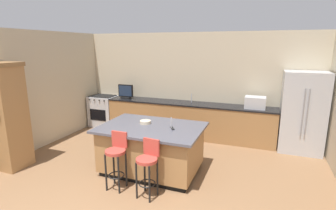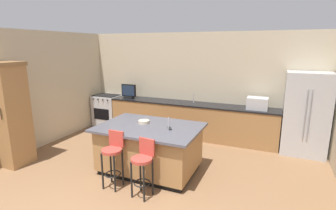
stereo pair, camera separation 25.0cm
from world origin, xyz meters
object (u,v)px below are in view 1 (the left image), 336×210
bar_stool_left (117,156)px  bar_stool_right (148,164)px  cabinet_tower (7,114)px  kitchen_island (152,148)px  tv_remote (172,128)px  range_oven (104,111)px  refrigerator (302,112)px  fruit_bowl (145,122)px  microwave (255,103)px  tv_monitor (126,92)px

bar_stool_left → bar_stool_right: bearing=-4.1°
bar_stool_left → cabinet_tower: bearing=-179.1°
kitchen_island → bar_stool_right: bearing=-69.9°
kitchen_island → tv_remote: size_ratio=11.35×
range_oven → cabinet_tower: 3.04m
kitchen_island → bar_stool_right: bar_stool_right is taller
refrigerator → cabinet_tower: (-5.49, -2.93, 0.17)m
kitchen_island → fruit_bowl: 0.52m
range_oven → microwave: 4.36m
cabinet_tower → microwave: 5.37m
bar_stool_left → fruit_bowl: bearing=82.7°
refrigerator → fruit_bowl: (-2.98, -1.98, 0.01)m
cabinet_tower → refrigerator: bearing=28.0°
fruit_bowl → cabinet_tower: bearing=-159.4°
tv_monitor → tv_remote: tv_monitor is taller
fruit_bowl → tv_remote: size_ratio=1.28×
tv_monitor → fruit_bowl: bearing=-51.9°
cabinet_tower → bar_stool_right: bearing=0.0°
fruit_bowl → tv_remote: fruit_bowl is taller
bar_stool_right → fruit_bowl: (-0.48, 0.94, 0.37)m
kitchen_island → microwave: 2.85m
kitchen_island → tv_monitor: 2.80m
tv_monitor → fruit_bowl: size_ratio=2.06×
kitchen_island → refrigerator: refrigerator is taller
range_oven → microwave: size_ratio=1.95×
tv_monitor → bar_stool_left: 3.26m
tv_monitor → bar_stool_left: size_ratio=0.46×
kitchen_island → fruit_bowl: bearing=146.1°
refrigerator → tv_monitor: size_ratio=4.10×
microwave → refrigerator: bearing=-2.8°
microwave → bar_stool_right: microwave is taller
refrigerator → microwave: refrigerator is taller
microwave → range_oven: bearing=-180.0°
kitchen_island → bar_stool_left: bearing=-111.1°
range_oven → bar_stool_right: bearing=-46.2°
refrigerator → cabinet_tower: size_ratio=0.88×
bar_stool_right → fruit_bowl: fruit_bowl is taller
cabinet_tower → fruit_bowl: 2.69m
microwave → tv_monitor: bearing=-179.2°
microwave → bar_stool_right: (-1.47, -2.98, -0.50)m
refrigerator → bar_stool_right: refrigerator is taller
fruit_bowl → bar_stool_left: bearing=-97.2°
refrigerator → tv_monitor: (-4.53, -0.00, 0.18)m
refrigerator → cabinet_tower: bearing=-152.0°
fruit_bowl → refrigerator: bearing=33.6°
refrigerator → cabinet_tower: cabinet_tower is taller
kitchen_island → refrigerator: bearing=37.0°
cabinet_tower → tv_monitor: cabinet_tower is taller
refrigerator → bar_stool_right: bearing=-130.5°
refrigerator → bar_stool_left: 4.24m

